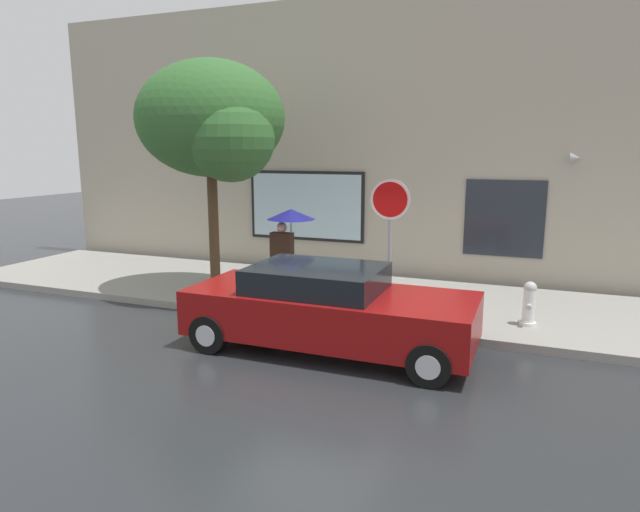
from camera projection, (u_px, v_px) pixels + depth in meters
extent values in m
plane|color=#282B2D|center=(308.00, 346.00, 9.36)|extent=(60.00, 60.00, 0.00)
cube|color=gray|center=(361.00, 298.00, 12.08)|extent=(20.00, 4.00, 0.15)
cube|color=#B2A893|center=(393.00, 141.00, 13.71)|extent=(20.00, 0.40, 7.00)
cube|color=black|center=(306.00, 206.00, 14.64)|extent=(3.24, 0.06, 1.84)
cube|color=silver|center=(306.00, 206.00, 14.61)|extent=(3.08, 0.03, 1.68)
cube|color=#262B33|center=(504.00, 218.00, 12.86)|extent=(1.80, 0.04, 1.80)
cone|color=#99999E|center=(575.00, 158.00, 11.97)|extent=(0.22, 0.24, 0.24)
cube|color=maroon|center=(330.00, 313.00, 9.07)|extent=(4.70, 1.86, 0.74)
cube|color=black|center=(317.00, 278.00, 9.04)|extent=(2.12, 1.64, 0.41)
cylinder|color=black|center=(448.00, 329.00, 9.26)|extent=(0.64, 0.22, 0.64)
cylinder|color=silver|center=(448.00, 329.00, 9.26)|extent=(0.35, 0.24, 0.35)
cylinder|color=black|center=(429.00, 365.00, 7.70)|extent=(0.64, 0.22, 0.64)
cylinder|color=silver|center=(429.00, 365.00, 7.70)|extent=(0.35, 0.24, 0.35)
cylinder|color=black|center=(258.00, 307.00, 10.55)|extent=(0.64, 0.22, 0.64)
cylinder|color=silver|center=(258.00, 307.00, 10.55)|extent=(0.35, 0.24, 0.35)
cylinder|color=black|center=(209.00, 334.00, 8.99)|extent=(0.64, 0.22, 0.64)
cylinder|color=silver|center=(209.00, 334.00, 8.99)|extent=(0.35, 0.24, 0.35)
cylinder|color=white|center=(529.00, 306.00, 9.93)|extent=(0.22, 0.22, 0.69)
sphere|color=#BBBBB7|center=(530.00, 288.00, 9.87)|extent=(0.23, 0.23, 0.23)
cylinder|color=#BBBBB7|center=(529.00, 307.00, 9.78)|extent=(0.09, 0.12, 0.09)
cylinder|color=#BBBBB7|center=(529.00, 302.00, 10.07)|extent=(0.09, 0.12, 0.09)
cylinder|color=white|center=(528.00, 323.00, 9.99)|extent=(0.30, 0.30, 0.06)
cylinder|color=black|center=(278.00, 278.00, 11.89)|extent=(0.14, 0.14, 0.82)
cylinder|color=black|center=(287.00, 278.00, 11.82)|extent=(0.14, 0.14, 0.82)
cube|color=black|center=(282.00, 246.00, 11.72)|extent=(0.48, 0.22, 0.58)
sphere|color=tan|center=(282.00, 227.00, 11.65)|extent=(0.22, 0.22, 0.22)
cylinder|color=#4C4C51|center=(291.00, 235.00, 11.60)|extent=(0.02, 0.02, 0.90)
cone|color=navy|center=(291.00, 214.00, 11.51)|extent=(1.01, 1.01, 0.22)
cylinder|color=#4C3823|center=(214.00, 227.00, 12.17)|extent=(0.22, 0.22, 2.88)
ellipsoid|color=#33662D|center=(210.00, 119.00, 11.72)|extent=(3.30, 2.80, 2.47)
sphere|color=#33662D|center=(231.00, 138.00, 11.16)|extent=(1.81, 1.81, 1.81)
cylinder|color=gray|center=(390.00, 248.00, 10.47)|extent=(0.07, 0.07, 2.57)
cylinder|color=white|center=(390.00, 199.00, 10.25)|extent=(0.76, 0.02, 0.76)
cylinder|color=red|center=(390.00, 200.00, 10.24)|extent=(0.66, 0.02, 0.66)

